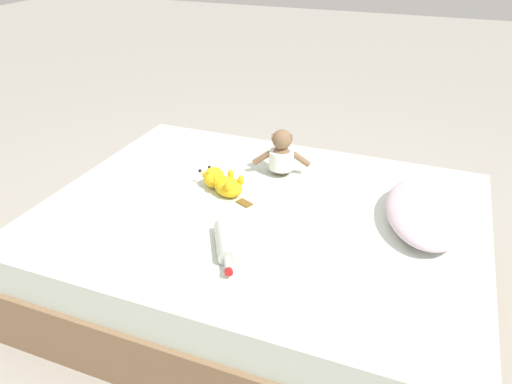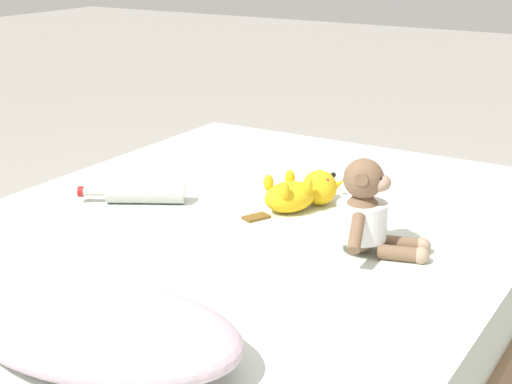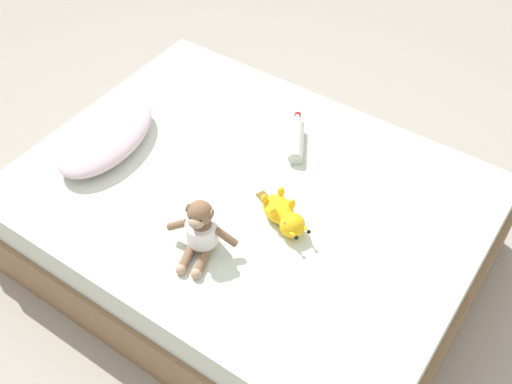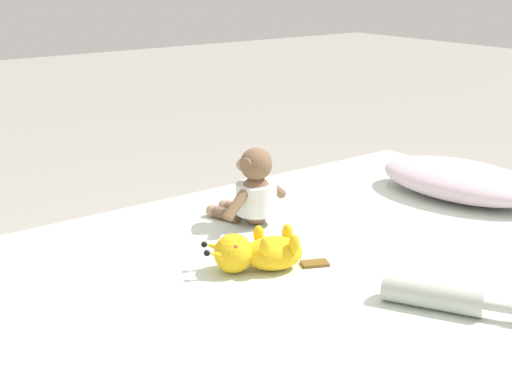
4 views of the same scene
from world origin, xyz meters
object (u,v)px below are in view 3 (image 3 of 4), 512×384
(bed, at_px, (249,223))
(plush_yellow_creature, at_px, (284,216))
(glass_bottle, at_px, (296,141))
(plush_monkey, at_px, (201,231))
(pillow, at_px, (106,136))

(bed, height_order, plush_yellow_creature, plush_yellow_creature)
(bed, height_order, glass_bottle, glass_bottle)
(glass_bottle, bearing_deg, plush_monkey, -179.58)
(pillow, height_order, plush_monkey, plush_monkey)
(plush_monkey, bearing_deg, pillow, 72.89)
(bed, distance_m, pillow, 0.74)
(bed, bearing_deg, glass_bottle, -4.48)
(bed, bearing_deg, plush_yellow_creature, -109.48)
(glass_bottle, bearing_deg, bed, 175.52)
(plush_monkey, xyz_separation_m, glass_bottle, (0.68, 0.01, -0.06))
(pillow, relative_size, plush_monkey, 2.12)
(plush_yellow_creature, xyz_separation_m, glass_bottle, (0.41, 0.20, -0.02))
(plush_monkey, bearing_deg, bed, 4.98)
(bed, xyz_separation_m, glass_bottle, (0.33, -0.03, 0.25))
(plush_monkey, distance_m, glass_bottle, 0.69)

